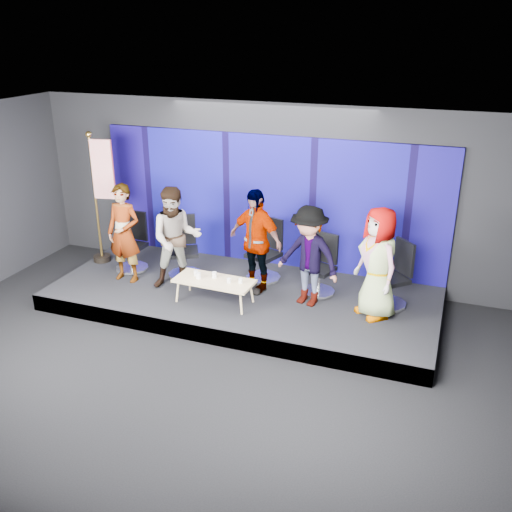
% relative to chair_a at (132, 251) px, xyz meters
% --- Properties ---
extents(ground, '(10.00, 10.00, 0.00)m').
position_rel_chair_a_xyz_m(ground, '(2.41, -2.68, -0.68)').
color(ground, black).
rests_on(ground, ground).
extents(room_walls, '(10.02, 8.02, 3.51)m').
position_rel_chair_a_xyz_m(room_walls, '(2.41, -2.68, 1.75)').
color(room_walls, black).
rests_on(room_walls, ground).
extents(riser, '(7.00, 3.00, 0.30)m').
position_rel_chair_a_xyz_m(riser, '(2.41, -0.18, -0.53)').
color(riser, black).
rests_on(riser, ground).
extents(backdrop, '(7.00, 0.08, 2.60)m').
position_rel_chair_a_xyz_m(backdrop, '(2.41, 1.27, 0.92)').
color(backdrop, '#11064E').
rests_on(backdrop, riser).
extents(chair_a, '(0.68, 0.68, 1.16)m').
position_rel_chair_a_xyz_m(chair_a, '(0.00, 0.00, 0.00)').
color(chair_a, silver).
rests_on(chair_a, riser).
extents(panelist_a, '(0.70, 0.48, 1.87)m').
position_rel_chair_a_xyz_m(panelist_a, '(0.17, -0.48, 0.56)').
color(panelist_a, black).
rests_on(panelist_a, riser).
extents(chair_b, '(0.90, 0.90, 1.17)m').
position_rel_chair_a_xyz_m(chair_b, '(1.10, 0.08, 0.01)').
color(chair_b, silver).
rests_on(chair_b, riser).
extents(panelist_b, '(1.15, 1.07, 1.90)m').
position_rel_chair_a_xyz_m(panelist_b, '(1.22, -0.41, 0.57)').
color(panelist_b, black).
rests_on(panelist_b, riser).
extents(chair_c, '(0.84, 0.84, 1.18)m').
position_rel_chair_a_xyz_m(chair_c, '(2.62, 0.46, 0.01)').
color(chair_c, silver).
rests_on(chair_c, riser).
extents(panelist_c, '(1.21, 0.80, 1.91)m').
position_rel_chair_a_xyz_m(panelist_c, '(2.60, -0.04, 0.58)').
color(panelist_c, black).
rests_on(panelist_c, riser).
extents(chair_d, '(0.76, 0.76, 1.10)m').
position_rel_chair_a_xyz_m(chair_d, '(3.75, 0.23, -0.02)').
color(chair_d, silver).
rests_on(chair_d, riser).
extents(panelist_d, '(1.28, 0.95, 1.77)m').
position_rel_chair_a_xyz_m(panelist_d, '(3.65, -0.27, 0.51)').
color(panelist_d, black).
rests_on(panelist_d, riser).
extents(chair_e, '(0.93, 0.93, 1.17)m').
position_rel_chair_a_xyz_m(chair_e, '(5.04, 0.16, 0.00)').
color(chair_e, silver).
rests_on(chair_e, riser).
extents(panelist_e, '(1.07, 1.08, 1.89)m').
position_rel_chair_a_xyz_m(panelist_e, '(4.82, -0.30, 0.56)').
color(panelist_e, black).
rests_on(panelist_e, riser).
extents(coffee_table, '(1.41, 0.64, 0.43)m').
position_rel_chair_a_xyz_m(coffee_table, '(2.12, -0.79, 0.01)').
color(coffee_table, tan).
rests_on(coffee_table, riser).
extents(mug_a, '(0.08, 0.08, 0.09)m').
position_rel_chair_a_xyz_m(mug_a, '(1.74, -0.73, 0.09)').
color(mug_a, silver).
rests_on(mug_a, coffee_table).
extents(mug_b, '(0.09, 0.09, 0.11)m').
position_rel_chair_a_xyz_m(mug_b, '(1.84, -0.83, 0.10)').
color(mug_b, silver).
rests_on(mug_b, coffee_table).
extents(mug_c, '(0.09, 0.09, 0.10)m').
position_rel_chair_a_xyz_m(mug_c, '(2.08, -0.70, 0.10)').
color(mug_c, silver).
rests_on(mug_c, coffee_table).
extents(mug_d, '(0.07, 0.07, 0.08)m').
position_rel_chair_a_xyz_m(mug_d, '(2.41, -0.81, 0.09)').
color(mug_d, silver).
rests_on(mug_d, coffee_table).
extents(mug_e, '(0.07, 0.07, 0.08)m').
position_rel_chair_a_xyz_m(mug_e, '(2.60, -0.75, 0.09)').
color(mug_e, silver).
rests_on(mug_e, coffee_table).
extents(flag_stand, '(0.61, 0.35, 2.66)m').
position_rel_chair_a_xyz_m(flag_stand, '(-0.70, 0.16, 1.03)').
color(flag_stand, black).
rests_on(flag_stand, riser).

